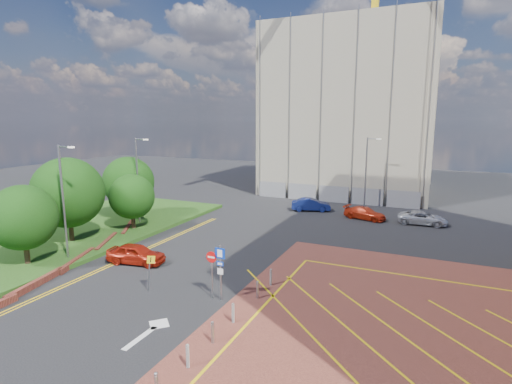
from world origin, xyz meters
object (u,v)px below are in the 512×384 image
Objects in this scene: tree_a at (23,218)px; sign_cluster at (217,266)px; tree_c at (132,197)px; tree_b at (68,193)px; lamp_left_far at (138,177)px; car_silver_back at (423,218)px; lamp_back at (367,170)px; lamp_left_near at (64,197)px; warning_sign at (150,269)px; car_blue_back at (311,205)px; car_red_back at (365,213)px; tree_d at (128,182)px; car_red_left at (136,254)px.

tree_a is 14.41m from sign_cluster.
tree_b is at bearing -111.80° from tree_c.
tree_a is 0.68× the size of lamp_left_far.
lamp_back is at bearing 51.20° from car_silver_back.
tree_a is at bearing -87.99° from lamp_left_far.
lamp_left_near reaches higher than tree_a.
tree_a is at bearing -178.48° from warning_sign.
warning_sign is at bearing 155.59° from car_blue_back.
sign_cluster is (12.72, -1.02, -2.71)m from lamp_left_near.
car_red_back is (8.65, 22.81, -0.81)m from warning_sign.
warning_sign is at bearing -22.01° from tree_b.
tree_a is 13.24m from tree_d.
car_red_back is at bearing 90.51° from car_silver_back.
lamp_left_near is 25.40m from car_blue_back.
lamp_back is 1.95× the size of car_red_left.
lamp_back reaches higher than tree_c.
tree_b reaches higher than car_blue_back.
lamp_left_near reaches higher than tree_b.
car_red_left is (8.77, -9.37, -3.17)m from tree_d.
car_silver_back is (11.45, -1.21, -0.07)m from car_blue_back.
car_silver_back is (25.75, 18.23, -3.61)m from tree_b.
tree_a is 7.77m from car_red_left.
warning_sign is at bearing 1.52° from tree_a.
sign_cluster is 22.60m from car_red_back.
sign_cluster is 0.75× the size of car_blue_back.
car_red_back is at bearing -81.12° from lamp_back.
sign_cluster is at bearing -36.82° from lamp_left_far.
lamp_left_near is at bearing 99.64° from car_red_left.
tree_d is 23.83m from car_red_back.
car_red_left is (-8.02, 2.64, -1.26)m from sign_cluster.
lamp_left_far is 1.95× the size of car_red_left.
car_red_back is at bearing 35.48° from tree_c.
lamp_back reaches higher than tree_d.
lamp_back is at bearing 57.60° from lamp_left_near.
lamp_back is at bearing -35.31° from car_red_left.
car_blue_back is at bearing 62.35° from tree_a.
car_silver_back is (24.67, 11.23, -4.03)m from lamp_left_far.
lamp_left_near is (1.58, 2.00, 1.16)m from tree_a.
lamp_left_far is 11.43m from car_red_left.
car_silver_back is (14.05, 22.96, -0.80)m from warning_sign.
car_blue_back is (-5.27, -3.56, -3.66)m from lamp_back.
tree_d is 1.90× the size of sign_cluster.
lamp_left_far is at bearing 114.99° from car_blue_back.
tree_a is 12.06m from lamp_left_far.
tree_a is 0.89× the size of tree_d.
tree_b reaches higher than tree_c.
car_red_back is at bearing 25.27° from tree_d.
lamp_back reaches higher than car_blue_back.
tree_d is 25.47m from lamp_back.
car_blue_back is (6.53, 20.82, 0.00)m from car_red_left.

